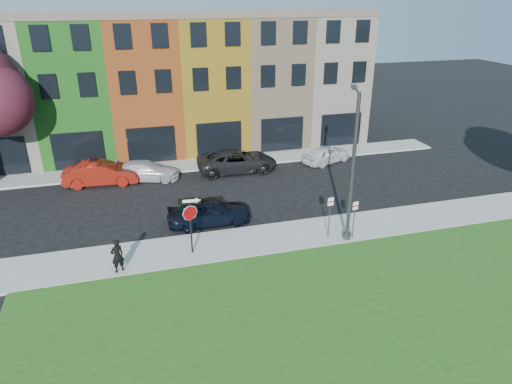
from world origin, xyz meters
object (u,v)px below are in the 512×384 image
object	(u,v)px
sedan_near	(209,212)
street_lamp	(352,168)
man	(117,256)
stop_sign	(190,214)

from	to	relation	value
sedan_near	street_lamp	xyz separation A→B (m)	(6.48, -3.43, 3.10)
man	street_lamp	bearing A→B (deg)	157.63
sedan_near	street_lamp	world-z (taller)	street_lamp
man	street_lamp	world-z (taller)	street_lamp
stop_sign	man	world-z (taller)	stop_sign
stop_sign	street_lamp	bearing A→B (deg)	0.08
man	street_lamp	xyz separation A→B (m)	(11.24, 0.21, 2.94)
stop_sign	street_lamp	world-z (taller)	street_lamp
stop_sign	sedan_near	bearing A→B (deg)	68.79
sedan_near	stop_sign	bearing A→B (deg)	155.23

